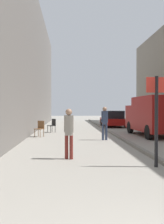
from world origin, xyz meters
TOP-DOWN VIEW (x-y plane):
  - ground_plane at (0.00, 12.00)m, footprint 80.00×80.00m
  - kerb_strip at (1.58, 12.00)m, footprint 0.16×40.00m
  - pedestrian_main_foreground at (0.64, 11.09)m, footprint 0.35×0.23m
  - pedestrian_mid_block at (-1.26, 6.37)m, footprint 0.32×0.25m
  - delivery_van at (3.90, 12.80)m, footprint 2.31×4.98m
  - parked_car at (2.82, 20.44)m, footprint 1.93×4.25m
  - street_sign_post at (1.24, 5.14)m, footprint 0.60×0.10m
  - cafe_chair_near_window at (-2.38, 15.38)m, footprint 0.62×0.62m
  - cafe_chair_by_doorway at (-2.94, 12.80)m, footprint 0.59×0.59m

SIDE VIEW (x-z plane):
  - ground_plane at x=0.00m, z-range 0.00..0.00m
  - kerb_strip at x=1.58m, z-range 0.00..0.12m
  - cafe_chair_near_window at x=-2.38m, z-range 0.08..1.02m
  - cafe_chair_by_doorway at x=-2.94m, z-range 0.08..1.02m
  - parked_car at x=2.82m, z-range -0.01..1.44m
  - pedestrian_mid_block at x=-1.26m, z-range 0.13..1.80m
  - pedestrian_main_foreground at x=0.64m, z-range 0.14..1.89m
  - delivery_van at x=3.90m, z-range 0.09..2.46m
  - street_sign_post at x=1.24m, z-range 0.25..2.85m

